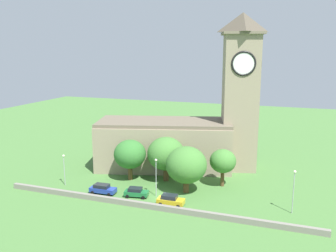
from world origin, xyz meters
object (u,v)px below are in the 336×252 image
object	(u,v)px
streetlamp_west_end	(64,164)
tree_riverside_west	(186,165)
car_blue	(103,189)
streetlamp_west_mid	(156,171)
car_yellow	(170,200)
tree_by_tower	(130,154)
tree_churchyard	(223,161)
tree_riverside_east	(166,154)
church	(187,128)
streetlamp_central	(294,185)
car_green	(136,192)

from	to	relation	value
streetlamp_west_end	tree_riverside_west	bearing A→B (deg)	10.60
tree_riverside_west	car_blue	bearing A→B (deg)	-158.29
streetlamp_west_mid	car_yellow	bearing A→B (deg)	-37.56
streetlamp_west_mid	tree_by_tower	size ratio (longest dim) A/B	0.85
car_yellow	car_blue	bearing A→B (deg)	176.66
streetlamp_west_mid	tree_churchyard	bearing A→B (deg)	41.47
tree_riverside_east	streetlamp_west_end	bearing A→B (deg)	-153.23
tree_riverside_east	tree_churchyard	world-z (taller)	tree_riverside_east
church	streetlamp_west_mid	xyz separation A→B (m)	(-0.38, -17.66, -4.16)
streetlamp_central	car_blue	bearing A→B (deg)	-175.00
streetlamp_west_end	tree_riverside_west	xyz separation A→B (m)	(22.73, 4.26, 1.06)
tree_riverside_east	tree_riverside_west	xyz separation A→B (m)	(5.47, -4.45, -0.31)
tree_riverside_east	tree_riverside_west	size ratio (longest dim) A/B	1.03
car_green	car_yellow	distance (m)	7.00
tree_riverside_east	tree_churchyard	size ratio (longest dim) A/B	1.23
streetlamp_west_end	streetlamp_west_mid	bearing A→B (deg)	2.33
church	tree_riverside_east	size ratio (longest dim) A/B	4.09
streetlamp_west_mid	tree_riverside_west	size ratio (longest dim) A/B	0.81
tree_riverside_west	streetlamp_west_end	bearing A→B (deg)	-169.40
streetlamp_west_mid	tree_riverside_east	size ratio (longest dim) A/B	0.78
tree_riverside_west	tree_churchyard	bearing A→B (deg)	43.67
church	tree_churchyard	xyz separation A→B (m)	(9.56, -8.87, -3.88)
church	streetlamp_west_end	bearing A→B (deg)	-135.46
streetlamp_west_mid	tree_by_tower	bearing A→B (deg)	142.11
car_green	tree_churchyard	xyz separation A→B (m)	(13.17, 10.15, 4.03)
streetlamp_west_mid	tree_by_tower	distance (m)	10.01
car_green	church	bearing A→B (deg)	79.24
streetlamp_west_end	streetlamp_central	world-z (taller)	streetlamp_central
church	streetlamp_west_end	size ratio (longest dim) A/B	5.98
tree_churchyard	church	bearing A→B (deg)	137.15
church	tree_riverside_east	bearing A→B (deg)	-98.46
streetlamp_west_mid	tree_riverside_west	bearing A→B (deg)	38.48
car_yellow	streetlamp_west_mid	distance (m)	5.85
car_green	tree_riverside_west	size ratio (longest dim) A/B	0.52
car_blue	tree_riverside_east	size ratio (longest dim) A/B	0.55
streetlamp_west_end	tree_riverside_east	world-z (taller)	tree_riverside_east
streetlamp_central	tree_riverside_west	size ratio (longest dim) A/B	0.83
church	streetlamp_west_mid	distance (m)	18.14
car_green	car_yellow	bearing A→B (deg)	-11.73
streetlamp_central	car_green	bearing A→B (deg)	-175.25
tree_churchyard	tree_riverside_west	distance (m)	7.65
car_blue	car_yellow	distance (m)	13.13
car_green	tree_churchyard	bearing A→B (deg)	37.62
tree_churchyard	tree_by_tower	size ratio (longest dim) A/B	0.88
church	tree_churchyard	world-z (taller)	church
tree_riverside_east	tree_by_tower	bearing A→B (deg)	-165.05
car_blue	car_green	size ratio (longest dim) A/B	1.10
car_blue	tree_riverside_west	distance (m)	15.56
tree_by_tower	tree_riverside_east	bearing A→B (deg)	14.95
church	tree_riverside_west	world-z (taller)	church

